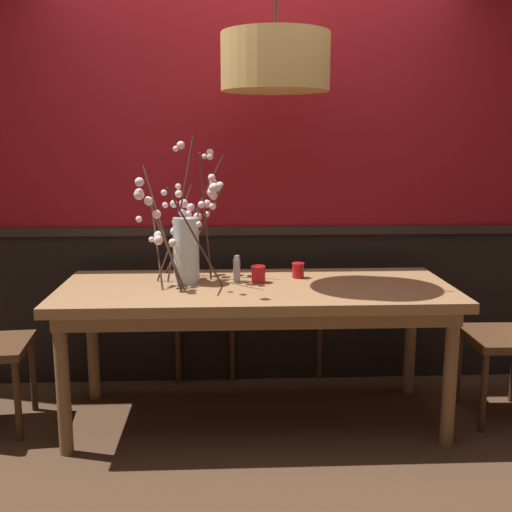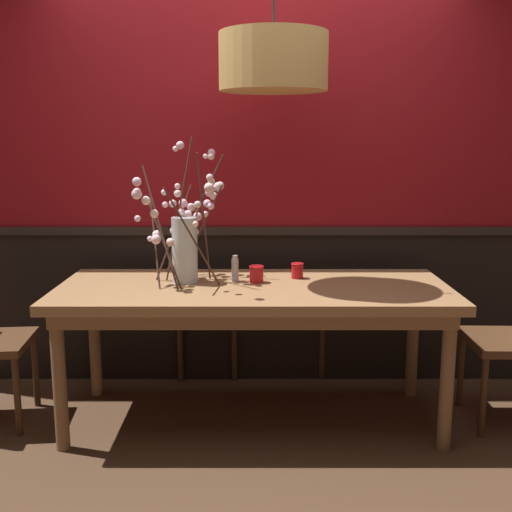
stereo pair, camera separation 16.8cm
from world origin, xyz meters
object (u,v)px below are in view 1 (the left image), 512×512
Objects in this scene: condiment_bottle at (237,269)px; vase_with_blossoms at (186,238)px; candle_holder_nearer_center at (258,274)px; candle_holder_nearer_edge at (298,270)px; dining_table at (256,301)px; chair_far_side_right at (291,292)px; pendant_lamp at (275,62)px; chair_far_side_left at (204,295)px.

vase_with_blossoms is at bearing 179.35° from condiment_bottle.
candle_holder_nearer_center is 0.26m from candle_holder_nearer_edge.
chair_far_side_right reaches higher than dining_table.
candle_holder_nearer_center is (0.40, -0.03, -0.20)m from vase_with_blossoms.
candle_holder_nearer_edge reaches higher than dining_table.
candle_holder_nearer_edge is 0.59× the size of condiment_bottle.
candle_holder_nearer_center is (-0.27, -0.79, 0.30)m from chair_far_side_right.
chair_far_side_right is 1.64m from pendant_lamp.
pendant_lamp is at bearing -102.67° from chair_far_side_right.
candle_holder_nearer_center reaches higher than candle_holder_nearer_edge.
chair_far_side_right is (0.28, 0.87, -0.17)m from dining_table.
dining_table is 0.93m from chair_far_side_right.
condiment_bottle is at bearing -73.62° from chair_far_side_left.
candle_holder_nearer_center is at bearing 77.46° from dining_table.
pendant_lamp is at bearing -60.64° from chair_far_side_left.
pendant_lamp reaches higher than candle_holder_nearer_edge.
chair_far_side_left is at bearing 131.21° from candle_holder_nearer_edge.
chair_far_side_right is 6.20× the size of condiment_bottle.
vase_with_blossoms is 0.45m from candle_holder_nearer_center.
condiment_bottle reaches higher than candle_holder_nearer_center.
chair_far_side_right reaches higher than candle_holder_nearer_edge.
condiment_bottle is (0.28, -0.00, -0.18)m from vase_with_blossoms.
vase_with_blossoms is at bearing 177.28° from pendant_lamp.
pendant_lamp is (0.49, -0.02, 0.93)m from vase_with_blossoms.
vase_with_blossoms is at bearing -95.01° from chair_far_side_left.
chair_far_side_left reaches higher than candle_holder_nearer_center.
candle_holder_nearer_edge is (0.25, 0.18, 0.13)m from dining_table.
vase_with_blossoms reaches higher than condiment_bottle.
chair_far_side_right is at bearing 87.34° from candle_holder_nearer_edge.
chair_far_side_right is 10.44× the size of candle_holder_nearer_edge.
condiment_bottle is 1.13m from pendant_lamp.
chair_far_side_right is 0.92m from condiment_bottle.
condiment_bottle reaches higher than chair_far_side_right.
vase_with_blossoms is at bearing -130.98° from chair_far_side_right.
chair_far_side_left is 10.45× the size of candle_holder_nearer_edge.
pendant_lamp is at bearing -2.72° from vase_with_blossoms.
pendant_lamp reaches higher than vase_with_blossoms.
vase_with_blossoms is at bearing 165.39° from dining_table.
candle_holder_nearer_edge is at bearing 24.29° from candle_holder_nearer_center.
vase_with_blossoms is 5.41× the size of condiment_bottle.
candle_holder_nearer_center is at bearing -10.60° from condiment_bottle.
dining_table is 14.31× the size of condiment_bottle.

